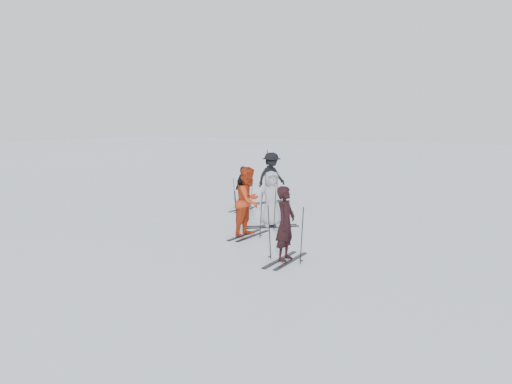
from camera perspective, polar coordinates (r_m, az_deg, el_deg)
ground at (r=17.18m, az=-1.79°, el=-3.68°), size 120.00×120.00×0.00m
skier_near_dark at (r=13.22m, az=2.96°, el=-3.27°), size 0.47×0.67×1.73m
skier_red at (r=15.97m, az=-0.76°, el=-1.02°), size 0.78×0.97×1.92m
skier_grey at (r=17.31m, az=1.57°, el=-0.76°), size 0.96×0.96×1.69m
skier_uphill_left at (r=20.58m, az=-1.31°, el=0.36°), size 0.45×0.93×1.54m
skier_uphill_far at (r=22.35m, az=1.55°, el=1.43°), size 1.10×1.42×1.93m
skis_near_dark at (r=13.25m, az=2.96°, el=-4.09°), size 1.92×1.15×1.34m
skis_red at (r=16.02m, az=-0.75°, el=-2.11°), size 1.85×1.05×1.31m
skis_grey at (r=17.34m, az=1.56°, el=-1.46°), size 1.87×1.86×1.26m
skis_uphill_left at (r=20.60m, az=-1.31°, el=-0.15°), size 1.67×0.98×1.17m
skis_uphill_far at (r=22.39m, az=1.54°, el=0.51°), size 1.86×1.39×1.21m
piste_marker at (r=27.15m, az=1.13°, el=2.37°), size 0.05×0.05×1.79m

